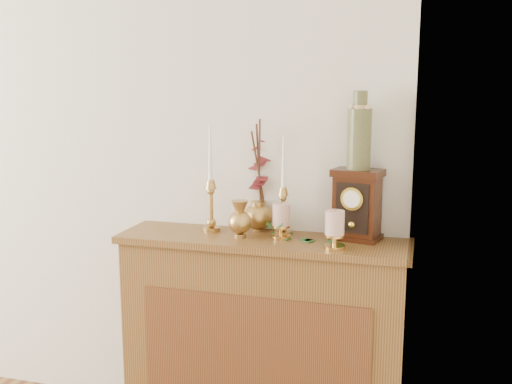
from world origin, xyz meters
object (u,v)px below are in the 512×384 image
(bud_vase, at_px, (240,219))
(ceramic_vase, at_px, (359,134))
(mantel_clock, at_px, (357,205))
(candlestick_left, at_px, (211,197))
(candlestick_center, at_px, (283,203))
(ginger_jar, at_px, (260,180))

(bud_vase, relative_size, ceramic_vase, 0.50)
(bud_vase, height_order, ceramic_vase, ceramic_vase)
(bud_vase, bearing_deg, mantel_clock, 13.03)
(mantel_clock, bearing_deg, candlestick_left, -163.39)
(candlestick_center, bearing_deg, bud_vase, -150.51)
(candlestick_center, height_order, ceramic_vase, ceramic_vase)
(candlestick_left, xyz_separation_m, ginger_jar, (0.19, 0.11, 0.07))
(candlestick_left, distance_m, mantel_clock, 0.63)
(candlestick_center, bearing_deg, candlestick_left, -175.55)
(bud_vase, height_order, mantel_clock, mantel_clock)
(ginger_jar, height_order, ceramic_vase, ceramic_vase)
(ceramic_vase, bearing_deg, mantel_clock, -102.82)
(candlestick_center, height_order, mantel_clock, candlestick_center)
(bud_vase, xyz_separation_m, ginger_jar, (0.04, 0.18, 0.14))
(candlestick_left, relative_size, mantel_clock, 1.59)
(candlestick_center, relative_size, mantel_clock, 1.44)
(ginger_jar, xyz_separation_m, ceramic_vase, (0.44, -0.06, 0.22))
(bud_vase, bearing_deg, candlestick_left, 156.08)
(candlestick_center, bearing_deg, ceramic_vase, 3.58)
(ginger_jar, bearing_deg, ceramic_vase, -8.43)
(bud_vase, xyz_separation_m, mantel_clock, (0.47, 0.11, 0.07))
(bud_vase, bearing_deg, candlestick_center, 29.49)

